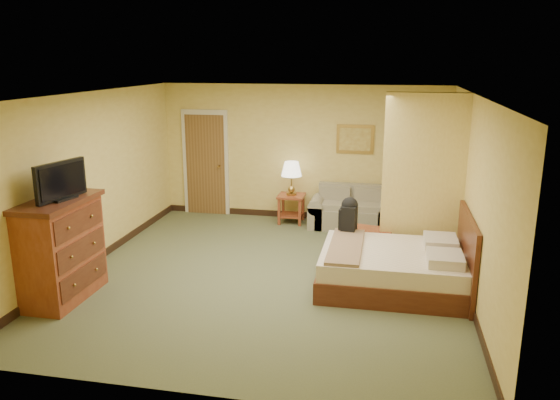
% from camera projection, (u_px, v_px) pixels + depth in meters
% --- Properties ---
extents(floor, '(6.00, 6.00, 0.00)m').
position_uv_depth(floor, '(269.00, 275.00, 7.99)').
color(floor, '#555D3C').
rests_on(floor, ground).
extents(ceiling, '(6.00, 6.00, 0.00)m').
position_uv_depth(ceiling, '(268.00, 95.00, 7.33)').
color(ceiling, white).
rests_on(ceiling, back_wall).
extents(back_wall, '(5.50, 0.02, 2.60)m').
position_uv_depth(back_wall, '(302.00, 153.00, 10.50)').
color(back_wall, '#DEC25F').
rests_on(back_wall, floor).
extents(left_wall, '(0.02, 6.00, 2.60)m').
position_uv_depth(left_wall, '(90.00, 180.00, 8.18)').
color(left_wall, '#DEC25F').
rests_on(left_wall, floor).
extents(right_wall, '(0.02, 6.00, 2.60)m').
position_uv_depth(right_wall, '(474.00, 198.00, 7.14)').
color(right_wall, '#DEC25F').
rests_on(right_wall, floor).
extents(partition, '(1.20, 0.15, 2.60)m').
position_uv_depth(partition, '(423.00, 181.00, 8.13)').
color(partition, '#DEC25F').
rests_on(partition, floor).
extents(door, '(0.94, 0.16, 2.10)m').
position_uv_depth(door, '(206.00, 163.00, 10.91)').
color(door, beige).
rests_on(door, floor).
extents(baseboard, '(5.50, 0.02, 0.12)m').
position_uv_depth(baseboard, '(302.00, 215.00, 10.81)').
color(baseboard, black).
rests_on(baseboard, floor).
extents(loveseat, '(1.55, 0.72, 0.78)m').
position_uv_depth(loveseat, '(351.00, 214.00, 10.17)').
color(loveseat, gray).
rests_on(loveseat, floor).
extents(side_table, '(0.50, 0.50, 0.55)m').
position_uv_depth(side_table, '(291.00, 204.00, 10.44)').
color(side_table, maroon).
rests_on(side_table, floor).
extents(table_lamp, '(0.39, 0.39, 0.64)m').
position_uv_depth(table_lamp, '(291.00, 170.00, 10.27)').
color(table_lamp, '#A27F3B').
rests_on(table_lamp, side_table).
extents(coffee_table, '(0.93, 0.93, 0.49)m').
position_uv_depth(coffee_table, '(364.00, 240.00, 8.39)').
color(coffee_table, maroon).
rests_on(coffee_table, floor).
extents(wall_picture, '(0.70, 0.04, 0.54)m').
position_uv_depth(wall_picture, '(355.00, 139.00, 10.21)').
color(wall_picture, '#B78E3F').
rests_on(wall_picture, back_wall).
extents(dresser, '(0.66, 1.26, 1.35)m').
position_uv_depth(dresser, '(61.00, 249.00, 7.05)').
color(dresser, maroon).
rests_on(dresser, floor).
extents(tv, '(0.27, 0.79, 0.49)m').
position_uv_depth(tv, '(61.00, 182.00, 6.81)').
color(tv, black).
rests_on(tv, dresser).
extents(bed, '(1.97, 1.67, 1.08)m').
position_uv_depth(bed, '(397.00, 267.00, 7.47)').
color(bed, '#471D10').
rests_on(bed, floor).
extents(backpack, '(0.25, 0.33, 0.54)m').
position_uv_depth(backpack, '(349.00, 214.00, 8.17)').
color(backpack, black).
rests_on(backpack, bed).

